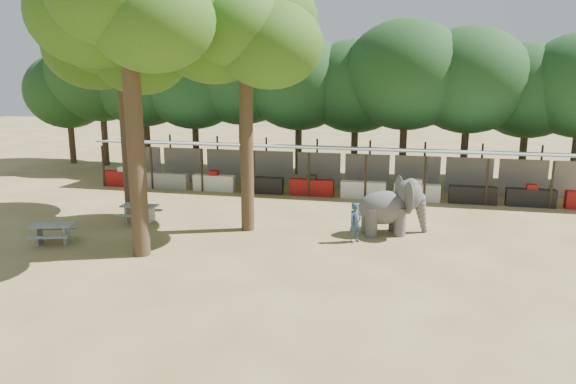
% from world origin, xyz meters
% --- Properties ---
extents(ground, '(100.00, 100.00, 0.00)m').
position_xyz_m(ground, '(0.00, 0.00, 0.00)').
color(ground, brown).
rests_on(ground, ground).
extents(vendor_stalls, '(28.00, 2.99, 2.80)m').
position_xyz_m(vendor_stalls, '(-0.00, 13.84, 1.18)').
color(vendor_stalls, '#94969A').
rests_on(vendor_stalls, ground).
extents(yard_tree_left, '(7.10, 6.90, 11.02)m').
position_xyz_m(yard_tree_left, '(-9.13, 7.19, 8.20)').
color(yard_tree_left, '#332316').
rests_on(yard_tree_left, ground).
extents(yard_tree_center, '(7.10, 6.90, 12.04)m').
position_xyz_m(yard_tree_center, '(-6.13, 2.19, 9.21)').
color(yard_tree_center, '#332316').
rests_on(yard_tree_center, ground).
extents(yard_tree_back, '(7.10, 6.90, 11.36)m').
position_xyz_m(yard_tree_back, '(-3.13, 6.19, 8.54)').
color(yard_tree_back, '#332316').
rests_on(yard_tree_back, ground).
extents(backdrop_trees, '(46.46, 5.95, 8.33)m').
position_xyz_m(backdrop_trees, '(0.00, 19.00, 5.51)').
color(backdrop_trees, '#332316').
rests_on(backdrop_trees, ground).
extents(elephant, '(3.19, 2.40, 2.37)m').
position_xyz_m(elephant, '(3.12, 6.74, 1.19)').
color(elephant, '#464443').
rests_on(elephant, ground).
extents(handler, '(0.68, 0.70, 1.63)m').
position_xyz_m(handler, '(1.72, 5.24, 0.82)').
color(handler, '#26384C').
rests_on(handler, ground).
extents(picnic_table_near, '(1.96, 1.85, 0.80)m').
position_xyz_m(picnic_table_near, '(-10.10, 2.47, 0.52)').
color(picnic_table_near, gray).
rests_on(picnic_table_near, ground).
extents(picnic_table_far, '(1.64, 1.48, 0.81)m').
position_xyz_m(picnic_table_far, '(-8.10, 6.04, 0.53)').
color(picnic_table_far, gray).
rests_on(picnic_table_far, ground).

